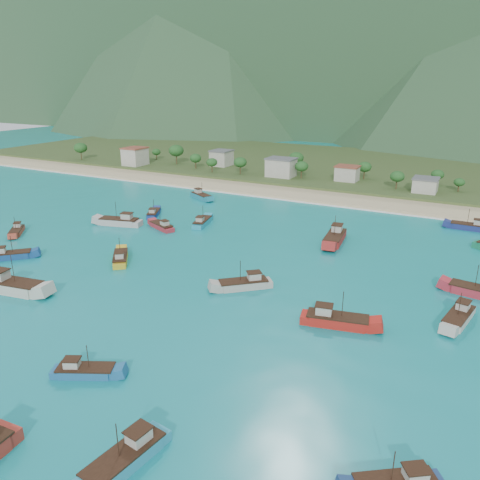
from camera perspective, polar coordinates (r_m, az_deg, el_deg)
The scene contains 23 objects.
ground at distance 91.25m, azimuth -1.44°, elevation -5.69°, with size 600.00×600.00×0.00m, color #0B8080.
beach at distance 161.21m, azimuth 12.42°, elevation 4.85°, with size 400.00×18.00×1.20m, color beige.
land at distance 219.47m, azimuth 16.86°, elevation 8.16°, with size 400.00×110.00×2.40m, color #385123.
surf_line at distance 152.33m, azimuth 11.44°, elevation 4.10°, with size 400.00×2.50×0.08m, color white.
village at distance 179.22m, azimuth 18.52°, elevation 7.28°, with size 219.64×27.82×7.51m.
vegetation at distance 186.57m, azimuth 10.48°, elevation 8.49°, with size 277.49×26.15×8.98m.
boat_3 at distance 116.90m, azimuth -26.27°, elevation -1.75°, with size 8.93×8.81×5.72m.
boat_5 at distance 98.78m, azimuth -26.09°, elevation -5.10°, with size 13.80×6.05×7.88m.
boat_6 at distance 54.93m, azimuth -13.73°, elevation -24.49°, with size 4.47×10.72×6.14m.
boat_7 at distance 106.56m, azimuth -14.37°, elevation -2.22°, with size 8.21×9.31×5.69m.
boat_8 at distance 135.30m, azimuth -25.55°, elevation 0.95°, with size 7.50×8.10×5.04m.
boat_9 at distance 127.59m, azimuth -9.51°, elevation 1.61°, with size 9.44×6.16×5.39m.
boat_10 at distance 117.82m, azimuth 11.49°, elevation 0.22°, with size 5.07×13.00×7.49m.
boat_11 at distance 69.10m, azimuth -18.41°, elevation -15.02°, with size 8.84×6.09×5.08m.
boat_13 at distance 90.30m, azimuth 0.54°, elevation -5.45°, with size 9.87×9.21×6.17m.
boat_14 at distance 129.79m, azimuth -4.62°, elevation 2.14°, with size 5.03×10.01×5.68m.
boat_16 at distance 140.61m, azimuth -10.48°, elevation 3.16°, with size 6.28×9.06×5.22m.
boat_17 at distance 78.92m, azimuth 11.62°, elevation -9.63°, with size 11.57×5.51×6.58m.
boat_18 at distance 86.47m, azimuth 25.10°, elevation -8.58°, with size 4.91×10.44×5.94m.
boat_20 at distance 133.16m, azimuth -14.42°, elevation 2.14°, with size 12.41×6.44×7.03m.
boat_22 at distance 139.37m, azimuth 26.25°, elevation 1.41°, with size 10.38×3.16×6.12m.
boat_23 at distance 159.31m, azimuth -4.78°, elevation 5.32°, with size 10.40×7.57×6.03m.
boat_27 at distance 97.60m, azimuth 27.14°, elevation -5.71°, with size 11.33×4.84×6.48m.
Camera 1 is at (40.70, -72.29, 38.02)m, focal length 35.00 mm.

